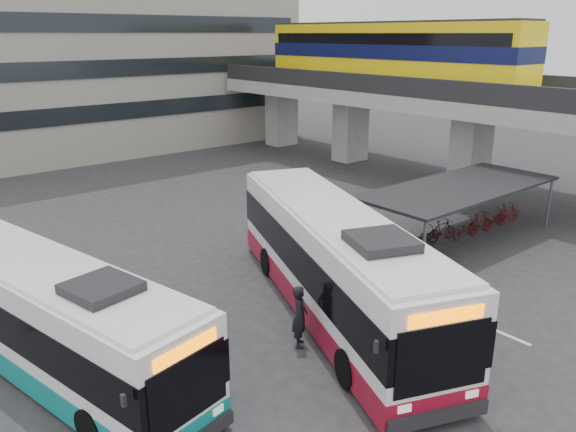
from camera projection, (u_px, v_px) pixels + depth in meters
ground at (380, 324)px, 18.11m from camera, size 120.00×120.00×0.00m
viaduct at (402, 77)px, 36.41m from camera, size 8.00×32.00×9.68m
bike_shelter at (457, 213)px, 25.04m from camera, size 10.00×4.00×2.54m
road_markings at (506, 335)px, 17.43m from camera, size 0.15×7.60×0.01m
bus_main at (334, 263)px, 18.43m from camera, size 7.30×12.87×3.78m
bus_teal at (47, 316)px, 15.31m from camera, size 4.83×11.75×3.40m
pedestrian at (300, 316)px, 16.57m from camera, size 0.81×0.84×1.94m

